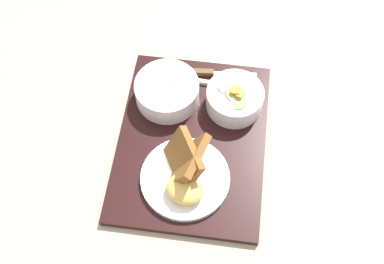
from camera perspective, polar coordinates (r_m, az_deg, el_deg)
The scene contains 7 objects.
ground_plane at distance 1.02m, azimuth 0.00°, elevation -1.27°, with size 4.00×4.00×0.00m, color tan.
serving_tray at distance 1.01m, azimuth 0.00°, elevation -1.05°, with size 0.45×0.36×0.02m.
bowl_salad at distance 1.03m, azimuth 5.09°, elevation 4.06°, with size 0.12×0.12×0.06m.
bowl_soup at distance 1.03m, azimuth -2.98°, elevation 4.97°, with size 0.14×0.14×0.05m.
plate_main at distance 0.95m, azimuth -0.81°, elevation -5.04°, with size 0.18×0.18×0.10m.
knife at distance 1.09m, azimuth 1.53°, elevation 7.04°, with size 0.05×0.18×0.01m.
spoon at distance 1.07m, azimuth 1.63°, elevation 5.94°, with size 0.03×0.16×0.01m.
Camera 1 is at (0.46, 0.13, 0.90)m, focal length 45.00 mm.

